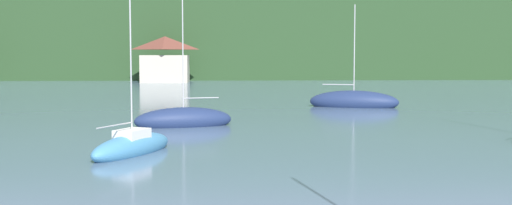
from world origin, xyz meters
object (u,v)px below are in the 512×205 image
sailboat_far_4 (184,120)px  sailboat_mid_9 (132,146)px  shore_building_westcentral (165,60)px  sailboat_far_5 (354,102)px

sailboat_far_4 → sailboat_mid_9: size_ratio=1.17×
shore_building_westcentral → sailboat_mid_9: sailboat_mid_9 is taller
shore_building_westcentral → sailboat_far_5: bearing=-66.1°
sailboat_far_5 → sailboat_mid_9: (-14.38, -22.91, -0.10)m
sailboat_far_4 → sailboat_far_5: (12.87, 12.73, 0.06)m
shore_building_westcentral → sailboat_far_4: bearing=-83.3°
shore_building_westcentral → sailboat_far_4: size_ratio=0.85×
sailboat_far_5 → sailboat_mid_9: 27.05m
sailboat_far_5 → sailboat_mid_9: bearing=-104.4°
sailboat_mid_9 → sailboat_far_5: bearing=-6.2°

